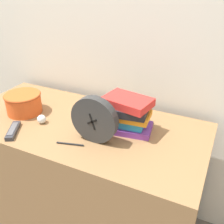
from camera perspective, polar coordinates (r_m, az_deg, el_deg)
name	(u,v)px	position (r m, az deg, el deg)	size (l,w,h in m)	color
wall_back	(111,25)	(1.52, -0.25, 18.46)	(6.00, 0.04, 2.40)	silver
desk	(83,179)	(1.60, -6.26, -14.36)	(1.30, 0.61, 0.77)	olive
desk_clock	(94,120)	(1.17, -3.89, -1.72)	(0.22, 0.04, 0.22)	#333333
book_stack	(127,113)	(1.26, 3.28, -0.32)	(0.27, 0.20, 0.17)	#7A3899
basket	(24,102)	(1.51, -18.70, 2.02)	(0.20, 0.20, 0.11)	#E05623
tv_remote	(13,131)	(1.36, -20.74, -3.80)	(0.11, 0.15, 0.02)	#333338
crumpled_paper_ball	(42,119)	(1.39, -15.08, -1.51)	(0.05, 0.05, 0.05)	white
pen	(70,144)	(1.21, -9.10, -6.87)	(0.13, 0.04, 0.01)	black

